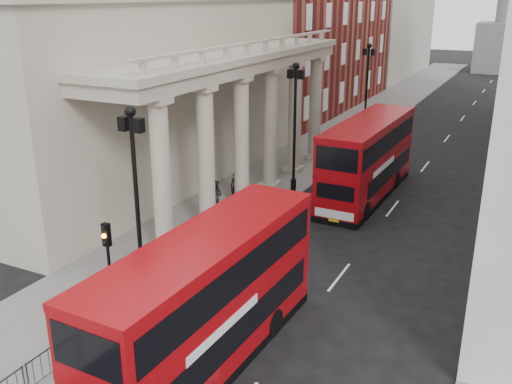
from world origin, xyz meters
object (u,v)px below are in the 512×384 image
lamp_post_south (136,194)px  bus_far (368,157)px  lamp_post_north (367,85)px  traffic_light (108,256)px  pedestrian_c (242,189)px  bus_near (208,299)px  pedestrian_b (216,195)px  lamp_post_mid (295,119)px  pedestrian_a (236,187)px

lamp_post_south → bus_far: (4.45, 17.45, -2.30)m
lamp_post_south → lamp_post_north: bearing=90.0°
lamp_post_north → traffic_light: lamp_post_north is taller
lamp_post_north → bus_far: (4.45, -14.55, -2.30)m
traffic_light → pedestrian_c: size_ratio=2.57×
lamp_post_south → lamp_post_north: 32.00m
bus_near → pedestrian_b: 14.94m
lamp_post_north → pedestrian_b: bearing=-97.5°
lamp_post_mid → bus_far: bearing=18.1°
lamp_post_mid → lamp_post_north: 16.00m
lamp_post_south → lamp_post_mid: size_ratio=1.00×
traffic_light → pedestrian_a: bearing=100.0°
bus_near → bus_far: size_ratio=0.97×
lamp_post_north → pedestrian_c: 19.85m
lamp_post_north → lamp_post_mid: bearing=-90.0°
traffic_light → pedestrian_b: 13.22m
lamp_post_mid → pedestrian_b: (-2.79, -5.28, -3.86)m
bus_far → pedestrian_b: (-7.24, -6.73, -1.57)m
pedestrian_a → pedestrian_b: 1.98m
lamp_post_south → bus_near: bearing=-25.8°
lamp_post_mid → traffic_light: lamp_post_mid is taller
lamp_post_mid → bus_far: lamp_post_mid is taller
bus_near → bus_far: (-0.11, 19.66, 0.08)m
bus_near → pedestrian_c: (-6.62, 14.86, -1.57)m
lamp_post_south → lamp_post_mid: same height
lamp_post_mid → lamp_post_north: bearing=90.0°
lamp_post_mid → pedestrian_c: bearing=-121.7°
lamp_post_north → bus_far: size_ratio=0.71×
lamp_post_north → pedestrian_a: (-2.50, -19.33, -3.87)m
lamp_post_north → bus_far: lamp_post_north is taller
lamp_post_mid → bus_near: 18.92m
lamp_post_south → pedestrian_c: lamp_post_south is taller
lamp_post_mid → lamp_post_north: (0.00, 16.00, 0.00)m
lamp_post_south → pedestrian_a: lamp_post_south is taller
bus_near → pedestrian_b: (-7.34, 12.92, -1.48)m
pedestrian_a → lamp_post_mid: bearing=43.3°
lamp_post_mid → bus_near: bearing=-76.0°
lamp_post_south → traffic_light: (0.10, -2.02, -1.80)m
bus_far → pedestrian_b: bus_far is taller
lamp_post_north → pedestrian_c: (-2.07, -19.35, -3.95)m
bus_near → pedestrian_a: size_ratio=6.17×
lamp_post_north → bus_near: 34.59m
lamp_post_north → traffic_light: size_ratio=1.93×
traffic_light → pedestrian_a: traffic_light is taller
lamp_post_north → traffic_light: (0.10, -34.02, -1.80)m
pedestrian_b → pedestrian_c: size_ratio=1.11×
lamp_post_north → bus_far: bearing=-73.0°
pedestrian_a → traffic_light: bearing=-89.6°
bus_far → lamp_post_north: bearing=108.3°
lamp_post_mid → pedestrian_a: lamp_post_mid is taller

